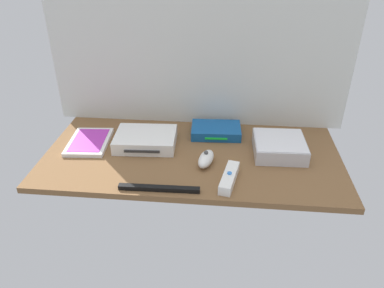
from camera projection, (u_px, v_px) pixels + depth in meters
ground_plane at (192, 157)px, 126.65cm from camera, size 100.00×48.00×2.00cm
back_wall at (199, 41)px, 131.22cm from camera, size 110.00×1.20×64.00cm
game_console at (146, 139)px, 130.50cm from camera, size 21.78×17.31×4.40cm
mini_computer at (279, 146)px, 125.46cm from camera, size 17.49×17.49×5.30cm
game_case at (89, 142)px, 131.94cm from camera, size 14.95×19.94×1.56cm
network_router at (216, 131)px, 137.30cm from camera, size 18.54×13.00×3.40cm
remote_wand at (229, 178)px, 111.63cm from camera, size 6.35×15.21×3.40cm
remote_nunchuk at (206, 159)px, 119.81cm from camera, size 6.54×10.73×5.10cm
sensor_bar at (159, 188)px, 108.38cm from camera, size 24.03×2.26×1.40cm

